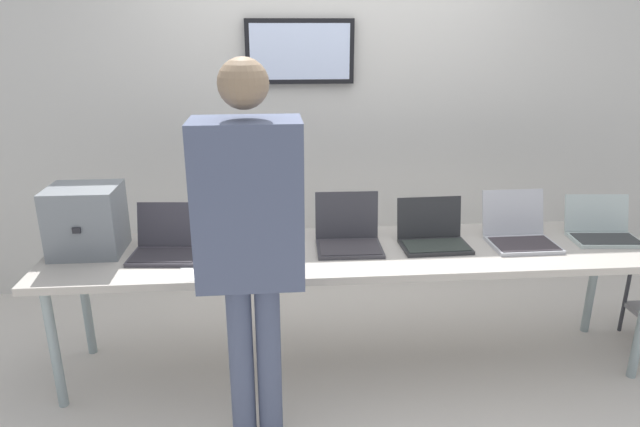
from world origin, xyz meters
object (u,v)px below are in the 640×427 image
Objects in this scene: laptop_station_0 at (167,244)px; laptop_station_4 at (519,232)px; laptop_station_1 at (261,240)px; laptop_station_2 at (348,235)px; laptop_station_3 at (433,235)px; person at (250,231)px; equipment_box at (86,220)px; laptop_station_5 at (602,229)px; workbench at (355,257)px.

laptop_station_4 is at bearing 0.36° from laptop_station_0.
laptop_station_2 reaches higher than laptop_station_1.
laptop_station_2 is 0.47m from laptop_station_3.
laptop_station_4 is at bearing -0.40° from laptop_station_3.
person reaches higher than laptop_station_1.
laptop_station_5 is at bearing -0.57° from equipment_box.
laptop_station_2 is 0.99× the size of laptop_station_4.
laptop_station_2 is (1.40, -0.03, -0.12)m from equipment_box.
laptop_station_5 is (1.95, 0.01, -0.00)m from laptop_station_1.
person is at bearing -126.86° from laptop_station_2.
equipment_box is at bearing 178.53° from laptop_station_3.
laptop_station_1 is 1.05× the size of laptop_station_2.
person is at bearing -38.04° from equipment_box.
workbench is 0.12m from laptop_station_2.
laptop_station_1 is 0.96× the size of laptop_station_5.
laptop_station_5 is at bearing 0.09° from laptop_station_2.
laptop_station_2 is at bearing -1.25° from equipment_box.
workbench is at bearing -4.51° from laptop_station_1.
equipment_box is 2.87m from laptop_station_5.
laptop_station_0 is 0.21× the size of person.
workbench is 9.26× the size of laptop_station_2.
workbench is 8.52× the size of laptop_station_5.
person is (0.48, -0.64, 0.30)m from laptop_station_0.
laptop_station_0 is (0.42, -0.06, -0.12)m from equipment_box.
laptop_station_2 is 1.47m from laptop_station_5.
person reaches higher than laptop_station_4.
laptop_station_1 is 0.48m from laptop_station_2.
laptop_station_5 is at bearing 1.14° from laptop_station_3.
laptop_station_3 is 0.96× the size of laptop_station_5.
laptop_station_3 is (0.95, -0.01, 0.00)m from laptop_station_1.
laptop_station_2 reaches higher than laptop_station_0.
laptop_station_0 is 1.45m from laptop_station_3.
laptop_station_3 is at bearing -2.13° from laptop_station_2.
equipment_box is at bearing 178.75° from laptop_station_2.
laptop_station_0 is 0.98× the size of laptop_station_5.
laptop_station_0 is 0.50m from laptop_station_1.
person is (-0.02, -0.66, 0.30)m from laptop_station_1.
person is (-1.47, -0.65, 0.30)m from laptop_station_4.
laptop_station_1 is at bearing -179.65° from laptop_station_5.
laptop_station_1 is 1.95m from laptop_station_5.
laptop_station_0 is 1.05× the size of laptop_station_4.
laptop_station_4 reaches higher than laptop_station_1.
laptop_station_2 is 0.96× the size of laptop_station_3.
laptop_station_4 reaches higher than laptop_station_3.
equipment_box reaches higher than laptop_station_0.
workbench is 9.18× the size of laptop_station_4.
laptop_station_3 is at bearing 33.86° from person.
laptop_station_5 is (1.47, 0.00, -0.01)m from laptop_station_2.
laptop_station_0 is at bearing 179.03° from workbench.
laptop_station_4 is at bearing 1.80° from workbench.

